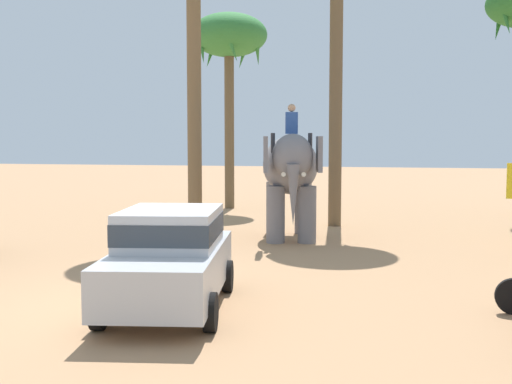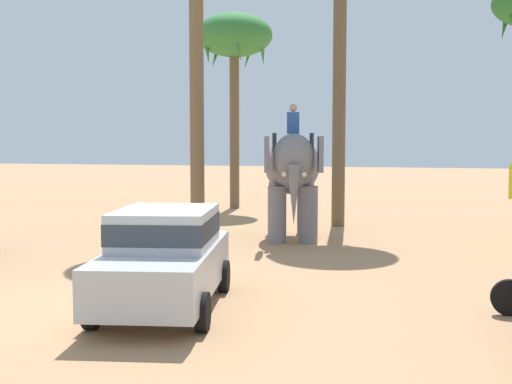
{
  "view_description": "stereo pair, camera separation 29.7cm",
  "coord_description": "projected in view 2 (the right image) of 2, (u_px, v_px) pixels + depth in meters",
  "views": [
    {
      "loc": [
        4.47,
        -10.12,
        2.86
      ],
      "look_at": [
        0.92,
        5.05,
        1.6
      ],
      "focal_mm": 44.56,
      "sensor_mm": 36.0,
      "label": 1
    },
    {
      "loc": [
        4.76,
        -10.05,
        2.86
      ],
      "look_at": [
        0.92,
        5.05,
        1.6
      ],
      "focal_mm": 44.56,
      "sensor_mm": 36.0,
      "label": 2
    }
  ],
  "objects": [
    {
      "name": "car_sedan_foreground",
      "position": [
        165.0,
        254.0,
        10.82
      ],
      "size": [
        2.4,
        4.33,
        1.7
      ],
      "color": "#B7BABF",
      "rests_on": "ground"
    },
    {
      "name": "palm_tree_behind_elephant",
      "position": [
        234.0,
        41.0,
        26.48
      ],
      "size": [
        3.2,
        3.2,
        8.16
      ],
      "color": "brown",
      "rests_on": "ground"
    },
    {
      "name": "elephant_with_mahout",
      "position": [
        292.0,
        171.0,
        18.34
      ],
      "size": [
        2.28,
        4.01,
        3.88
      ],
      "color": "slate",
      "rests_on": "ground"
    },
    {
      "name": "ground_plane",
      "position": [
        134.0,
        304.0,
        11.11
      ],
      "size": [
        120.0,
        120.0,
        0.0
      ],
      "primitive_type": "plane",
      "color": "tan"
    }
  ]
}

